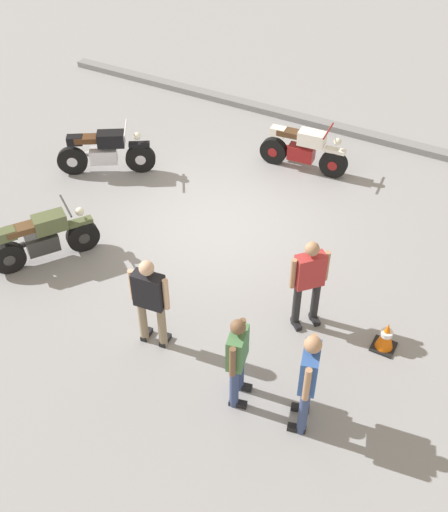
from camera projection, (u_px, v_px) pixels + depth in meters
name	position (u px, v px, depth m)	size (l,w,h in m)	color
ground_plane	(217.00, 225.00, 12.13)	(40.00, 40.00, 0.00)	gray
curb_edge	(309.00, 121.00, 15.13)	(14.00, 0.30, 0.15)	gray
motorcycle_olive_vintage	(44.00, 239.00, 11.05)	(1.24, 1.70, 1.07)	black
motorcycle_cream_vintage	(303.00, 150.00, 13.33)	(1.96, 0.70, 1.07)	black
motorcycle_black_cruiser	(105.00, 152.00, 13.21)	(1.83, 1.22, 1.09)	black
person_in_black_shirt	(150.00, 299.00, 9.25)	(0.65, 0.35, 1.68)	gray
person_in_red_shirt	(309.00, 279.00, 9.60)	(0.53, 0.55, 1.65)	#262628
person_in_blue_shirt	(308.00, 376.00, 8.11)	(0.41, 0.66, 1.73)	#384772
person_in_green_shirt	(238.00, 356.00, 8.51)	(0.39, 0.62, 1.57)	#384772
traffic_cone	(386.00, 336.00, 9.61)	(0.36, 0.36, 0.53)	black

